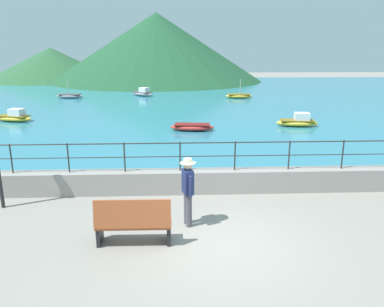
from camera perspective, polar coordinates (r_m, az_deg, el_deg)
The scene contains 14 objects.
ground_plane at distance 9.10m, azimuth 4.01°, elevation -13.02°, with size 120.00×120.00×0.00m, color gray.
promenade_wall at distance 11.87m, azimuth 2.29°, elevation -4.11°, with size 20.00×0.56×0.70m, color gray.
railing at distance 11.58m, azimuth 2.35°, elevation 0.41°, with size 18.44×0.04×0.90m.
lake_water at distance 34.06m, azimuth -0.94°, elevation 8.32°, with size 64.00×44.32×0.06m, color teal.
hill_main at distance 51.69m, azimuth -5.31°, elevation 15.49°, with size 27.43×27.43×8.59m, color #1E4C2D.
hill_secondary at distance 55.86m, azimuth -20.22°, elevation 12.40°, with size 17.32×17.32×4.25m, color #285633.
bench_main at distance 8.82m, azimuth -8.73°, elevation -10.05°, with size 1.71×0.58×1.13m.
person_walking at distance 9.48m, azimuth -0.63°, elevation -5.24°, with size 0.38×0.55×1.75m.
boat_0 at distance 35.13m, azimuth -17.75°, elevation 8.20°, with size 2.38×1.13×1.73m.
boat_1 at distance 20.32m, azimuth 0.02°, elevation 3.98°, with size 2.39×1.17×0.36m.
boat_2 at distance 25.20m, azimuth -24.96°, elevation 4.97°, with size 2.46×1.52×0.76m.
boat_3 at distance 33.72m, azimuth 7.00°, elevation 8.53°, with size 2.34×1.01×1.59m.
boat_4 at distance 35.32m, azimuth -7.36°, elevation 8.95°, with size 2.35×2.16×0.76m.
boat_5 at distance 22.25m, azimuth 15.51°, elevation 4.62°, with size 2.40×1.20×0.76m.
Camera 1 is at (-0.98, -7.93, 4.35)m, focal length 35.79 mm.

